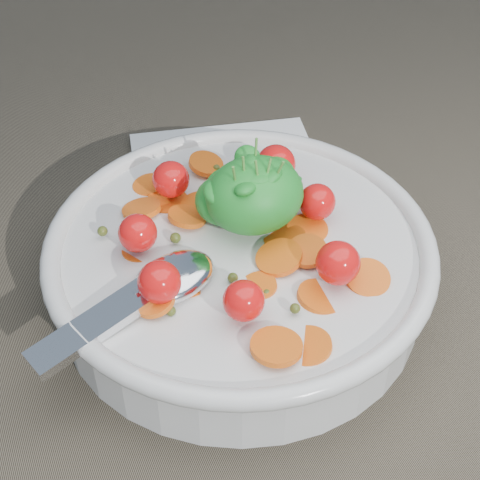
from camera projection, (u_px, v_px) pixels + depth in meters
name	position (u px, v px, depth m)	size (l,w,h in m)	color
ground	(272.00, 299.00, 0.58)	(6.00, 6.00, 0.00)	brown
bowl	(240.00, 262.00, 0.56)	(0.32, 0.30, 0.13)	silver
napkin	(228.00, 173.00, 0.70)	(0.18, 0.15, 0.01)	white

